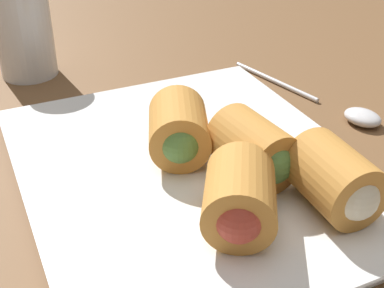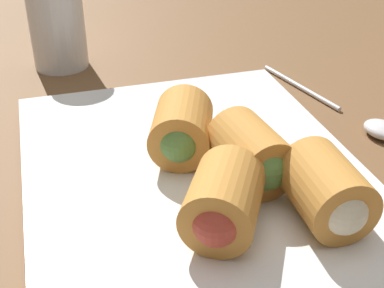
% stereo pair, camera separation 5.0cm
% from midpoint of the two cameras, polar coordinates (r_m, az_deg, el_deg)
% --- Properties ---
extents(table_surface, '(1.80, 1.40, 0.02)m').
position_cam_midpoint_polar(table_surface, '(0.40, -4.43, -8.95)').
color(table_surface, brown).
rests_on(table_surface, ground).
extents(serving_plate, '(0.32, 0.26, 0.01)m').
position_cam_midpoint_polar(serving_plate, '(0.43, -3.34, -3.15)').
color(serving_plate, white).
rests_on(serving_plate, table_surface).
extents(roll_front_left, '(0.07, 0.07, 0.05)m').
position_cam_midpoint_polar(roll_front_left, '(0.42, -4.79, 1.30)').
color(roll_front_left, '#C68438').
rests_on(roll_front_left, serving_plate).
extents(roll_front_right, '(0.07, 0.05, 0.05)m').
position_cam_midpoint_polar(roll_front_right, '(0.40, 3.31, -0.85)').
color(roll_front_right, '#C68438').
rests_on(roll_front_right, serving_plate).
extents(roll_back_left, '(0.08, 0.07, 0.05)m').
position_cam_midpoint_polar(roll_back_left, '(0.35, 0.98, -6.19)').
color(roll_back_left, '#C68438').
rests_on(roll_back_left, serving_plate).
extents(roll_back_right, '(0.07, 0.05, 0.05)m').
position_cam_midpoint_polar(roll_back_right, '(0.37, 11.62, -4.07)').
color(roll_back_right, '#C68438').
rests_on(roll_back_right, serving_plate).
extents(spoon, '(0.19, 0.06, 0.01)m').
position_cam_midpoint_polar(spoon, '(0.54, 13.50, 3.46)').
color(spoon, silver).
rests_on(spoon, table_surface).
extents(drinking_glass, '(0.06, 0.06, 0.12)m').
position_cam_midpoint_polar(drinking_glass, '(0.63, -19.93, 12.05)').
color(drinking_glass, silver).
rests_on(drinking_glass, table_surface).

